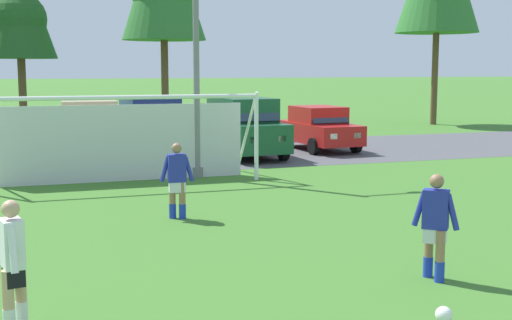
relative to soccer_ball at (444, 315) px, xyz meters
The scene contains 13 objects.
ground_plane 10.16m from the soccer_ball, 86.94° to the left, with size 400.00×400.00×0.00m, color #3D7028.
parking_lot_strip 17.72m from the soccer_ball, 88.25° to the left, with size 52.00×8.40×0.01m, color #4C4C51.
soccer_ball is the anchor object (origin of this frame).
soccer_goal 12.52m from the soccer_ball, 100.80° to the left, with size 7.44×1.96×2.57m.
player_midfield_center 1.99m from the soccer_ball, 60.99° to the left, with size 0.56×0.60×1.64m.
player_winger_right 7.40m from the soccer_ball, 105.24° to the left, with size 0.73×0.26×1.64m.
player_trailing_back 5.43m from the soccer_ball, 163.85° to the left, with size 0.31×0.75×1.64m.
parked_car_slot_left 16.89m from the soccer_ball, 100.10° to the left, with size 2.28×4.68×2.16m.
parked_car_slot_center_left 18.03m from the soccer_ball, 91.99° to the left, with size 2.25×4.66×2.16m.
parked_car_slot_center 16.79m from the soccer_ball, 81.29° to the left, with size 2.32×4.70×2.16m.
parked_car_slot_center_right 18.62m from the soccer_ball, 71.15° to the left, with size 2.24×4.30×1.72m.
tree_mid_left 27.63m from the soccer_ball, 100.89° to the left, with size 3.30×3.30×8.79m.
street_lamp 13.03m from the soccer_ball, 90.04° to the left, with size 2.00×0.32×7.45m.
Camera 1 is at (-5.46, -2.31, 3.23)m, focal length 47.97 mm.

